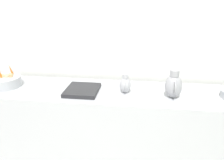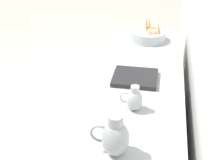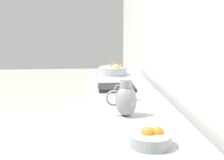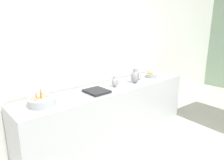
{
  "view_description": "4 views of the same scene",
  "coord_description": "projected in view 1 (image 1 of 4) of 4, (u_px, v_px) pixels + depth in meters",
  "views": [
    {
      "loc": [
        0.5,
        0.15,
        1.71
      ],
      "look_at": [
        -1.43,
        -0.11,
        1.01
      ],
      "focal_mm": 37.32,
      "sensor_mm": 36.0,
      "label": 1
    },
    {
      "loc": [
        -1.65,
        1.68,
        2.05
      ],
      "look_at": [
        -1.33,
        -0.12,
        1.0
      ],
      "focal_mm": 49.34,
      "sensor_mm": 36.0,
      "label": 2
    },
    {
      "loc": [
        -1.18,
        2.47,
        1.51
      ],
      "look_at": [
        -1.4,
        -0.13,
        1.01
      ],
      "focal_mm": 49.95,
      "sensor_mm": 36.0,
      "label": 3
    },
    {
      "loc": [
        0.75,
        -2.07,
        1.78
      ],
      "look_at": [
        -1.43,
        -0.12,
        1.02
      ],
      "focal_mm": 31.59,
      "sensor_mm": 36.0,
      "label": 4
    }
  ],
  "objects": [
    {
      "name": "vegetable_colander",
      "position": [
        3.0,
        81.0,
        2.31
      ],
      "size": [
        0.33,
        0.33,
        0.23
      ],
      "color": "#ADAFB5",
      "rests_on": "prep_counter"
    },
    {
      "name": "metal_pitcher_tall",
      "position": [
        174.0,
        85.0,
        2.03
      ],
      "size": [
        0.21,
        0.15,
        0.25
      ],
      "color": "#939399",
      "rests_on": "prep_counter"
    },
    {
      "name": "prep_counter",
      "position": [
        122.0,
        131.0,
        2.34
      ],
      "size": [
        0.63,
        3.12,
        0.87
      ],
      "primitive_type": "cube",
      "color": "#ADAFB5",
      "rests_on": "ground_plane"
    },
    {
      "name": "counter_sink_basin",
      "position": [
        82.0,
        90.0,
        2.18
      ],
      "size": [
        0.34,
        0.3,
        0.04
      ],
      "primitive_type": "cube",
      "color": "#232326",
      "rests_on": "prep_counter"
    },
    {
      "name": "tile_wall_left",
      "position": [
        177.0,
        19.0,
        2.32
      ],
      "size": [
        0.1,
        7.89,
        3.0
      ],
      "primitive_type": "cube",
      "color": "silver",
      "rests_on": "ground_plane"
    },
    {
      "name": "metal_pitcher_short",
      "position": [
        125.0,
        84.0,
        2.15
      ],
      "size": [
        0.15,
        0.11,
        0.18
      ],
      "color": "#A3A3A8",
      "rests_on": "prep_counter"
    }
  ]
}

